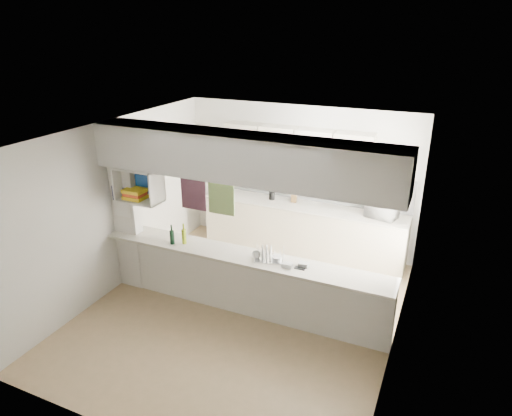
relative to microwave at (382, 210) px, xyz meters
The scene contains 16 objects.
floor 2.81m from the microwave, 126.08° to the right, with size 4.80×4.80×0.00m, color #9E845B.
ceiling 3.03m from the microwave, 126.08° to the right, with size 4.80×4.80×0.00m, color white.
wall_back 1.58m from the microwave, 169.15° to the left, with size 4.20×4.20×0.00m, color silver.
wall_left 4.21m from the microwave, 149.91° to the right, with size 4.80×4.80×0.00m, color silver.
wall_right 2.19m from the microwave, 74.97° to the right, with size 4.80×4.80×0.00m, color silver.
servery_partition 2.78m from the microwave, 129.05° to the right, with size 4.20×0.50×2.60m.
cubby_shelf 3.84m from the microwave, 145.04° to the right, with size 0.65×0.35×0.50m.
kitchen_run 1.39m from the microwave, behind, with size 3.60×0.63×2.24m.
microwave is the anchor object (origin of this frame).
bowl 0.17m from the microwave, 129.49° to the left, with size 0.25×0.25×0.06m, color navy.
dish_rack 2.36m from the microwave, 118.71° to the right, with size 0.45×0.39×0.21m.
cup 2.49m from the microwave, 121.16° to the right, with size 0.11×0.11×0.09m, color white.
wine_bottles 3.31m from the microwave, 139.20° to the right, with size 0.21×0.14×0.31m.
plastic_tubs 2.27m from the microwave, 112.20° to the right, with size 0.51×0.21×0.07m.
utensil_jar 1.95m from the microwave, behind, with size 0.10×0.10×0.14m, color black.
knife_block 1.55m from the microwave, behind, with size 0.10×0.08×0.19m, color brown.
Camera 1 is at (2.45, -4.99, 3.85)m, focal length 32.00 mm.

